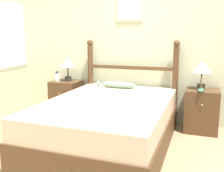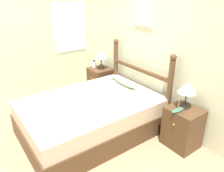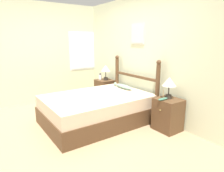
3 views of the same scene
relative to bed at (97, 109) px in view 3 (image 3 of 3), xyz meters
The scene contains 12 objects.
ground_plane 0.67m from the bed, 81.03° to the right, with size 16.00×16.00×0.00m, color #9E7F5B.
wall_back 1.51m from the bed, 85.16° to the left, with size 6.40×0.08×2.55m.
wall_left 2.34m from the bed, 164.09° to the right, with size 0.08×6.40×2.55m.
bed is the anchor object (origin of this frame).
headboard 1.06m from the bed, 90.00° to the left, with size 1.43×0.09×1.25m.
nightstand_left 1.36m from the bed, 140.75° to the left, with size 0.44×0.42×0.59m.
nightstand_right 1.36m from the bed, 39.25° to the left, with size 0.44×0.42×0.59m.
table_lamp_left 1.47m from the bed, 139.37° to the left, with size 0.25×0.25×0.39m.
table_lamp_right 1.48m from the bed, 40.56° to the left, with size 0.25×0.25×0.39m.
bottle 1.48m from the bed, 145.73° to the left, with size 0.08×0.08×0.17m.
model_boat 1.31m from the bed, 35.47° to the left, with size 0.08×0.23×0.19m.
fish_pillow 0.85m from the bed, 100.74° to the left, with size 0.60×0.12×0.10m.
Camera 3 is at (3.18, -1.32, 1.63)m, focal length 32.00 mm.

